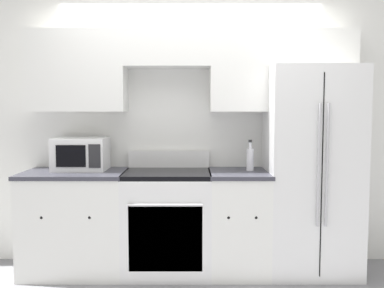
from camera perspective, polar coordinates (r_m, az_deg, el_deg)
ground_plane at (r=3.83m, az=-0.02°, el=-18.26°), size 12.00×12.00×0.00m
wall_back at (r=4.13m, az=0.18°, el=4.63°), size 8.00×0.39×2.60m
lower_cabinets_left at (r=4.12m, az=-15.04°, el=-9.95°), size 0.92×0.64×0.93m
lower_cabinets_right at (r=4.00m, az=6.41°, el=-10.25°), size 0.54×0.64×0.93m
oven_range at (r=3.98m, az=-3.08°, el=-10.23°), size 0.78×0.65×1.09m
refrigerator at (r=4.07m, az=15.69°, el=-3.38°), size 0.81×0.74×1.87m
microwave at (r=4.09m, az=-14.37°, el=-1.29°), size 0.48×0.37×0.30m
bottle at (r=3.97m, az=7.97°, el=-1.91°), size 0.07×0.07×0.28m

